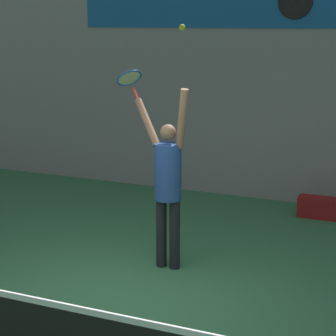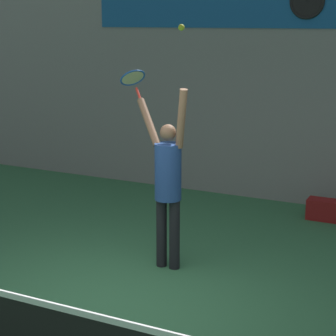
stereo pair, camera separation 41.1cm
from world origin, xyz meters
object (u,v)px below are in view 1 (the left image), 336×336
object	(u,v)px
tennis_racket	(130,79)
equipment_bag	(323,208)
tennis_ball	(182,27)
scoreboard_clock	(295,1)
tennis_player	(168,180)

from	to	relation	value
tennis_racket	equipment_bag	size ratio (longest dim) A/B	0.55
tennis_racket	equipment_bag	distance (m)	3.75
tennis_ball	equipment_bag	size ratio (longest dim) A/B	0.09
scoreboard_clock	tennis_player	world-z (taller)	scoreboard_clock
tennis_racket	tennis_ball	xyz separation A→B (m)	(0.91, -0.51, 0.65)
tennis_racket	tennis_ball	world-z (taller)	tennis_ball
tennis_player	tennis_racket	distance (m)	1.41
scoreboard_clock	tennis_ball	bearing A→B (deg)	-99.40
tennis_ball	equipment_bag	bearing A→B (deg)	65.24
scoreboard_clock	tennis_racket	distance (m)	3.36
scoreboard_clock	tennis_racket	bearing A→B (deg)	-117.17
scoreboard_clock	tennis_ball	distance (m)	3.42
tennis_ball	equipment_bag	distance (m)	4.08
tennis_player	tennis_ball	size ratio (longest dim) A/B	31.12
tennis_racket	scoreboard_clock	bearing A→B (deg)	62.83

